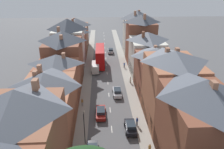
{
  "coord_description": "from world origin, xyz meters",
  "views": [
    {
      "loc": [
        -1.57,
        -18.0,
        23.3
      ],
      "look_at": [
        0.99,
        29.68,
        2.36
      ],
      "focal_mm": 35.0,
      "sensor_mm": 36.0,
      "label": 1
    }
  ],
  "objects_px": {
    "car_parked_left_a": "(101,112)",
    "pedestrian_mid_right": "(82,102)",
    "car_mid_black": "(131,127)",
    "pedestrian_near_right": "(150,148)",
    "delivery_van": "(96,67)",
    "pedestrian_mid_left": "(137,121)",
    "car_near_blue": "(117,92)",
    "pedestrian_far_left": "(130,79)",
    "car_parked_left_b": "(111,51)",
    "pedestrian_far_right": "(124,65)",
    "double_decker_bus_lead": "(100,56)",
    "street_lamp": "(84,126)"
  },
  "relations": [
    {
      "from": "car_parked_left_a",
      "to": "car_near_blue",
      "type": "bearing_deg",
      "value": 64.93
    },
    {
      "from": "car_parked_left_b",
      "to": "pedestrian_near_right",
      "type": "bearing_deg",
      "value": -85.96
    },
    {
      "from": "pedestrian_near_right",
      "to": "pedestrian_far_right",
      "type": "relative_size",
      "value": 1.0
    },
    {
      "from": "car_near_blue",
      "to": "car_parked_left_b",
      "type": "bearing_deg",
      "value": 90.0
    },
    {
      "from": "car_near_blue",
      "to": "delivery_van",
      "type": "height_order",
      "value": "delivery_van"
    },
    {
      "from": "delivery_van",
      "to": "pedestrian_near_right",
      "type": "height_order",
      "value": "delivery_van"
    },
    {
      "from": "car_near_blue",
      "to": "car_mid_black",
      "type": "height_order",
      "value": "car_mid_black"
    },
    {
      "from": "car_mid_black",
      "to": "pedestrian_mid_left",
      "type": "xyz_separation_m",
      "value": [
        1.28,
        1.29,
        0.21
      ]
    },
    {
      "from": "car_near_blue",
      "to": "pedestrian_far_left",
      "type": "bearing_deg",
      "value": 57.61
    },
    {
      "from": "delivery_van",
      "to": "street_lamp",
      "type": "height_order",
      "value": "street_lamp"
    },
    {
      "from": "car_near_blue",
      "to": "street_lamp",
      "type": "height_order",
      "value": "street_lamp"
    },
    {
      "from": "street_lamp",
      "to": "pedestrian_near_right",
      "type": "bearing_deg",
      "value": -15.55
    },
    {
      "from": "car_mid_black",
      "to": "pedestrian_mid_left",
      "type": "bearing_deg",
      "value": 45.12
    },
    {
      "from": "street_lamp",
      "to": "pedestrian_far_left",
      "type": "bearing_deg",
      "value": 64.96
    },
    {
      "from": "pedestrian_mid_right",
      "to": "pedestrian_far_right",
      "type": "relative_size",
      "value": 1.0
    },
    {
      "from": "car_mid_black",
      "to": "pedestrian_mid_left",
      "type": "distance_m",
      "value": 1.83
    },
    {
      "from": "car_parked_left_b",
      "to": "pedestrian_mid_left",
      "type": "height_order",
      "value": "pedestrian_mid_left"
    },
    {
      "from": "street_lamp",
      "to": "double_decker_bus_lead",
      "type": "bearing_deg",
      "value": 85.83
    },
    {
      "from": "pedestrian_far_left",
      "to": "pedestrian_mid_right",
      "type": "bearing_deg",
      "value": -137.49
    },
    {
      "from": "car_mid_black",
      "to": "pedestrian_far_right",
      "type": "relative_size",
      "value": 2.52
    },
    {
      "from": "pedestrian_mid_right",
      "to": "pedestrian_far_left",
      "type": "bearing_deg",
      "value": 42.51
    },
    {
      "from": "double_decker_bus_lead",
      "to": "pedestrian_far_left",
      "type": "bearing_deg",
      "value": -60.19
    },
    {
      "from": "car_parked_left_b",
      "to": "pedestrian_far_left",
      "type": "xyz_separation_m",
      "value": [
        3.65,
        -23.91,
        0.23
      ]
    },
    {
      "from": "car_parked_left_a",
      "to": "pedestrian_far_right",
      "type": "xyz_separation_m",
      "value": [
        6.8,
        23.4,
        0.23
      ]
    },
    {
      "from": "car_near_blue",
      "to": "pedestrian_mid_right",
      "type": "relative_size",
      "value": 2.68
    },
    {
      "from": "pedestrian_near_right",
      "to": "pedestrian_mid_left",
      "type": "bearing_deg",
      "value": 96.56
    },
    {
      "from": "car_parked_left_b",
      "to": "pedestrian_far_right",
      "type": "bearing_deg",
      "value": -77.09
    },
    {
      "from": "double_decker_bus_lead",
      "to": "pedestrian_mid_right",
      "type": "bearing_deg",
      "value": -99.11
    },
    {
      "from": "double_decker_bus_lead",
      "to": "car_parked_left_b",
      "type": "xyz_separation_m",
      "value": [
        3.61,
        11.23,
        -2.01
      ]
    },
    {
      "from": "car_parked_left_a",
      "to": "pedestrian_mid_right",
      "type": "bearing_deg",
      "value": 136.47
    },
    {
      "from": "double_decker_bus_lead",
      "to": "pedestrian_far_left",
      "type": "height_order",
      "value": "double_decker_bus_lead"
    },
    {
      "from": "car_near_blue",
      "to": "car_mid_black",
      "type": "bearing_deg",
      "value": -83.96
    },
    {
      "from": "car_mid_black",
      "to": "pedestrian_near_right",
      "type": "height_order",
      "value": "pedestrian_near_right"
    },
    {
      "from": "car_parked_left_a",
      "to": "car_parked_left_b",
      "type": "height_order",
      "value": "car_parked_left_b"
    },
    {
      "from": "car_parked_left_a",
      "to": "pedestrian_near_right",
      "type": "distance_m",
      "value": 12.11
    },
    {
      "from": "delivery_van",
      "to": "pedestrian_mid_right",
      "type": "relative_size",
      "value": 3.23
    },
    {
      "from": "car_parked_left_b",
      "to": "car_parked_left_a",
      "type": "bearing_deg",
      "value": -95.5
    },
    {
      "from": "pedestrian_mid_left",
      "to": "pedestrian_far_right",
      "type": "height_order",
      "value": "same"
    },
    {
      "from": "car_near_blue",
      "to": "pedestrian_far_right",
      "type": "xyz_separation_m",
      "value": [
        3.2,
        15.71,
        0.21
      ]
    },
    {
      "from": "pedestrian_mid_right",
      "to": "pedestrian_far_right",
      "type": "bearing_deg",
      "value": 62.36
    },
    {
      "from": "car_parked_left_b",
      "to": "pedestrian_far_left",
      "type": "bearing_deg",
      "value": -81.31
    },
    {
      "from": "double_decker_bus_lead",
      "to": "pedestrian_far_left",
      "type": "distance_m",
      "value": 14.72
    },
    {
      "from": "car_near_blue",
      "to": "pedestrian_mid_right",
      "type": "height_order",
      "value": "pedestrian_mid_right"
    },
    {
      "from": "double_decker_bus_lead",
      "to": "street_lamp",
      "type": "xyz_separation_m",
      "value": [
        -2.44,
        -33.44,
        0.43
      ]
    },
    {
      "from": "pedestrian_mid_right",
      "to": "pedestrian_mid_left",
      "type": "bearing_deg",
      "value": -34.57
    },
    {
      "from": "car_near_blue",
      "to": "pedestrian_mid_right",
      "type": "xyz_separation_m",
      "value": [
        -7.24,
        -4.23,
        0.21
      ]
    },
    {
      "from": "car_mid_black",
      "to": "pedestrian_near_right",
      "type": "xyz_separation_m",
      "value": [
        2.04,
        -5.33,
        0.21
      ]
    },
    {
      "from": "car_near_blue",
      "to": "pedestrian_far_left",
      "type": "relative_size",
      "value": 2.68
    },
    {
      "from": "delivery_van",
      "to": "pedestrian_far_right",
      "type": "height_order",
      "value": "delivery_van"
    },
    {
      "from": "car_near_blue",
      "to": "car_parked_left_a",
      "type": "xyz_separation_m",
      "value": [
        -3.6,
        -7.69,
        -0.02
      ]
    }
  ]
}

